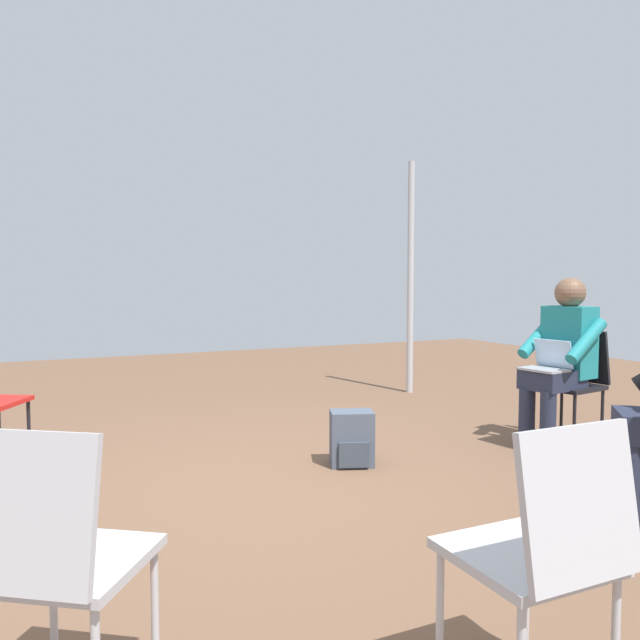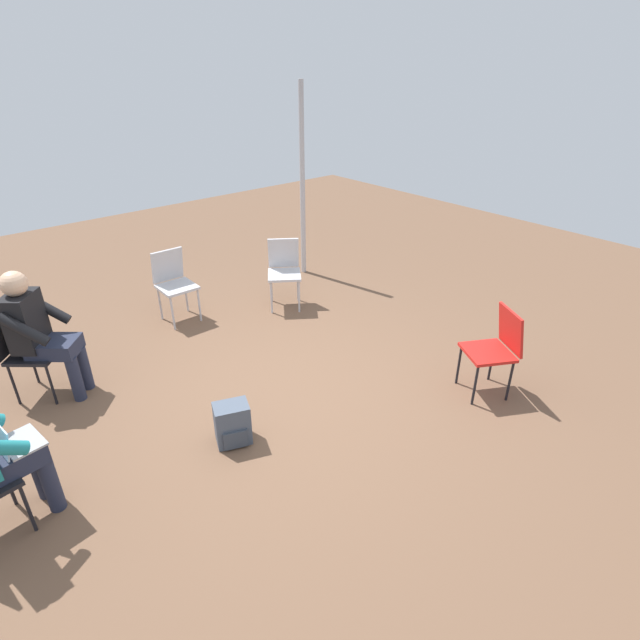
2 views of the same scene
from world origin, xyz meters
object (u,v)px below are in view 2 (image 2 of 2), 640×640
Objects in this scene: chair_north at (174,280)px; chair_northwest at (26,348)px; chair_southeast at (496,346)px; backpack_near_laptop_user at (233,425)px; chair_northeast at (284,268)px; person_in_black at (38,329)px.

chair_north and chair_northwest have the same top height.
chair_northwest is (-1.71, -0.55, 0.00)m from chair_north.
chair_southeast is 3.65m from chair_north.
chair_north reaches higher than backpack_near_laptop_user.
chair_southeast is 4.27m from chair_northwest.
chair_southeast is 1.00× the size of chair_northeast.
chair_northeast is at bearing 43.40° from backpack_near_laptop_user.
chair_northeast is 2.82m from person_in_black.
person_in_black reaches higher than chair_northwest.
chair_northeast is 0.69× the size of person_in_black.
backpack_near_laptop_user is at bearing 71.62° from chair_northwest.
person_in_black is at bearing 90.00° from chair_northwest.
chair_northeast is 2.36× the size of backpack_near_laptop_user.
chair_north is at bearing 54.91° from chair_southeast.
chair_northeast is at bearing 131.41° from chair_northwest.
person_in_black is at bearing 118.85° from backpack_near_laptop_user.
chair_north is at bearing 73.92° from backpack_near_laptop_user.
chair_north is at bearing 148.97° from chair_northwest.
chair_northwest is at bearing 120.44° from backpack_near_laptop_user.
chair_northwest reaches higher than backpack_near_laptop_user.
chair_southeast reaches higher than backpack_near_laptop_user.
backpack_near_laptop_user is at bearing 79.14° from chair_northeast.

